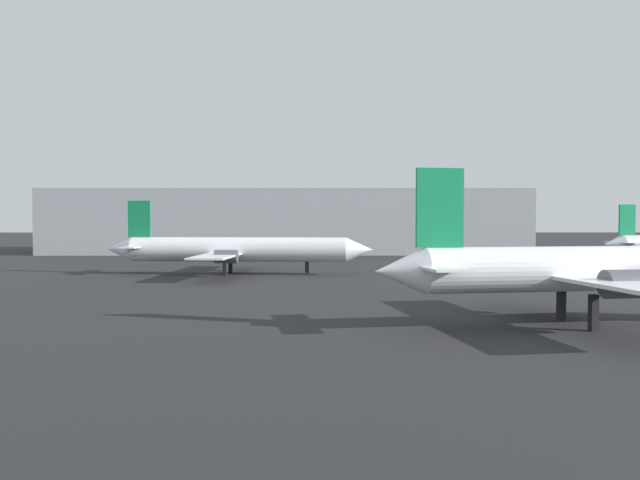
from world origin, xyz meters
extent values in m
cylinder|color=white|center=(20.22, 29.86, 3.62)|extent=(22.31, 6.24, 2.83)
cone|color=white|center=(7.75, 27.90, 3.62)|extent=(3.51, 3.28, 2.83)
cube|color=white|center=(19.12, 29.69, 3.20)|extent=(8.10, 21.79, 0.22)
cube|color=white|center=(9.74, 28.21, 3.91)|extent=(3.39, 8.00, 0.15)
cube|color=#147F4C|center=(10.19, 28.28, 7.43)|extent=(2.96, 0.73, 4.79)
cylinder|color=#4C4C54|center=(19.15, 33.79, 3.06)|extent=(2.99, 2.07, 1.66)
cylinder|color=#4C4C54|center=(20.41, 25.79, 3.06)|extent=(2.99, 2.07, 1.66)
cube|color=black|center=(18.83, 31.51, 1.10)|extent=(0.53, 0.53, 2.21)
cube|color=black|center=(19.41, 27.86, 1.10)|extent=(0.53, 0.53, 2.21)
cylinder|color=white|center=(-6.63, 67.62, 3.03)|extent=(26.10, 4.71, 2.93)
cone|color=white|center=(7.93, 66.61, 3.03)|extent=(3.42, 3.15, 2.93)
cone|color=white|center=(-21.19, 68.62, 3.03)|extent=(3.42, 3.15, 2.93)
cube|color=white|center=(-7.93, 67.71, 2.59)|extent=(5.67, 24.49, 0.21)
cube|color=white|center=(-19.15, 68.48, 3.32)|extent=(2.57, 7.38, 0.14)
cube|color=#147F4C|center=(-18.72, 68.45, 6.71)|extent=(2.77, 0.45, 4.43)
cylinder|color=#4C4C54|center=(-6.83, 72.25, 2.44)|extent=(2.69, 1.73, 1.55)
cylinder|color=#4C4C54|center=(-7.47, 63.05, 2.44)|extent=(2.69, 1.73, 1.55)
cube|color=black|center=(1.66, 67.04, 0.78)|extent=(0.46, 0.46, 1.56)
cube|color=black|center=(-7.81, 69.43, 0.78)|extent=(0.46, 0.46, 1.56)
cube|color=black|center=(-8.05, 65.98, 0.78)|extent=(0.46, 0.46, 1.56)
cone|color=silver|center=(43.38, 78.00, 3.19)|extent=(3.28, 3.08, 2.55)
cube|color=silver|center=(45.13, 78.38, 3.45)|extent=(3.21, 6.81, 0.12)
cube|color=#147F4C|center=(45.51, 78.46, 6.58)|extent=(2.49, 0.76, 4.22)
cube|color=#999EA3|center=(-2.87, 121.32, 6.14)|extent=(91.21, 27.78, 12.28)
camera|label=1|loc=(2.68, -11.25, 6.80)|focal=36.81mm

